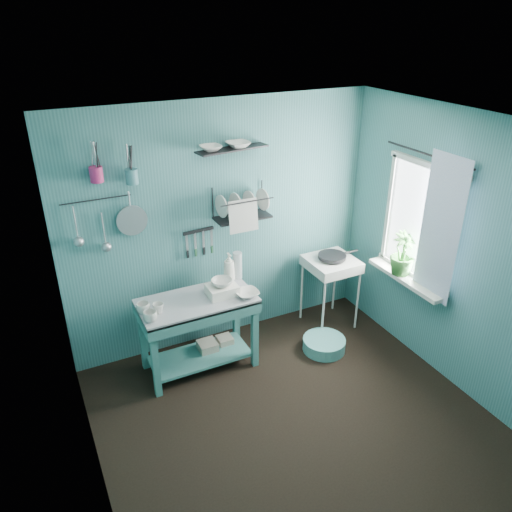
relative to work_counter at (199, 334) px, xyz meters
name	(u,v)px	position (x,y,z in m)	size (l,w,h in m)	color
floor	(294,420)	(0.47, -1.05, -0.39)	(3.20, 3.20, 0.00)	black
ceiling	(307,130)	(0.47, -1.05, 2.11)	(3.20, 3.20, 0.00)	silver
wall_back	(223,227)	(0.47, 0.45, 0.86)	(3.20, 3.20, 0.00)	#34696B
wall_front	(449,431)	(0.47, -2.55, 0.86)	(3.20, 3.20, 0.00)	#34696B
wall_left	(81,354)	(-1.13, -1.05, 0.86)	(3.00, 3.00, 0.00)	#34696B
wall_right	(456,255)	(2.07, -1.05, 0.86)	(3.00, 3.00, 0.00)	#34696B
work_counter	(199,334)	(0.00, 0.00, 0.00)	(1.09, 0.54, 0.77)	#37746F
mug_left	(150,316)	(-0.48, -0.16, 0.43)	(0.12, 0.12, 0.10)	silver
mug_mid	(158,308)	(-0.38, -0.06, 0.43)	(0.10, 0.10, 0.09)	silver
mug_right	(143,308)	(-0.50, 0.00, 0.43)	(0.12, 0.12, 0.10)	silver
wash_tub	(222,290)	(0.25, -0.02, 0.44)	(0.28, 0.22, 0.10)	silver
tub_bowl	(222,283)	(0.25, -0.02, 0.52)	(0.20, 0.20, 0.06)	silver
soap_bottle	(229,267)	(0.42, 0.20, 0.53)	(0.12, 0.12, 0.30)	silver
water_bottle	(238,265)	(0.52, 0.22, 0.53)	(0.09, 0.09, 0.28)	#A9B7BD
counter_bowl	(247,294)	(0.45, -0.15, 0.41)	(0.22, 0.22, 0.05)	silver
hotplate_stand	(329,292)	(1.56, 0.09, 0.02)	(0.50, 0.50, 0.80)	beige
frying_pan	(332,256)	(1.56, 0.09, 0.46)	(0.30, 0.30, 0.04)	black
knife_strip	(198,231)	(0.20, 0.42, 0.88)	(0.32, 0.02, 0.03)	black
dish_rack	(242,203)	(0.63, 0.32, 1.13)	(0.55, 0.24, 0.32)	black
upper_shelf	(232,149)	(0.55, 0.35, 1.66)	(0.70, 0.18, 0.01)	black
shelf_bowl_left	(211,154)	(0.34, 0.35, 1.64)	(0.19, 0.19, 0.05)	silver
shelf_bowl_right	(238,142)	(0.61, 0.35, 1.72)	(0.22, 0.22, 0.05)	silver
utensil_cup_magenta	(96,174)	(-0.68, 0.37, 1.58)	(0.11, 0.11, 0.13)	#B8225F
utensil_cup_teal	(132,177)	(-0.39, 0.37, 1.52)	(0.11, 0.11, 0.13)	teal
colander	(132,220)	(-0.43, 0.40, 1.11)	(0.28, 0.28, 0.03)	#ADAFB6
ladle_outer	(75,223)	(-0.91, 0.41, 1.17)	(0.01, 0.01, 0.30)	#ADAFB6
ladle_inner	(103,229)	(-0.68, 0.41, 1.08)	(0.01, 0.01, 0.30)	#ADAFB6
hook_rail	(96,200)	(-0.71, 0.42, 1.35)	(0.01, 0.01, 0.60)	black
window_glass	(421,222)	(2.05, -0.60, 1.01)	(1.10, 1.10, 0.00)	white
windowsill	(405,279)	(1.97, -0.60, 0.42)	(0.16, 0.95, 0.04)	beige
curtain	(440,230)	(1.99, -0.90, 1.06)	(1.35, 1.35, 0.00)	silver
curtain_rod	(428,154)	(2.01, -0.60, 1.66)	(0.02, 0.02, 1.05)	black
potted_plant	(403,254)	(1.97, -0.52, 0.67)	(0.25, 0.25, 0.44)	#306B2B
storage_tin_large	(208,351)	(0.10, 0.05, -0.28)	(0.18, 0.18, 0.22)	gray
storage_tin_small	(225,345)	(0.30, 0.08, -0.29)	(0.15, 0.15, 0.20)	gray
floor_basin	(324,344)	(1.25, -0.32, -0.32)	(0.44, 0.44, 0.13)	teal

